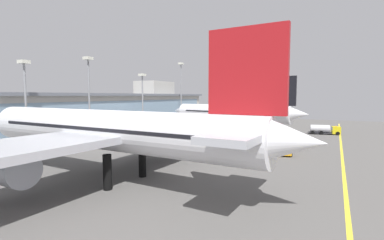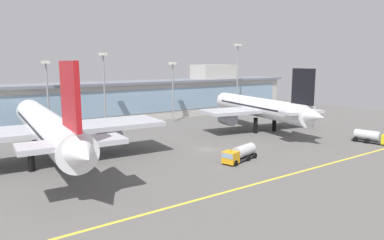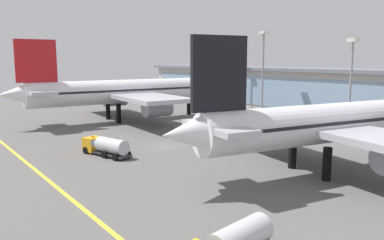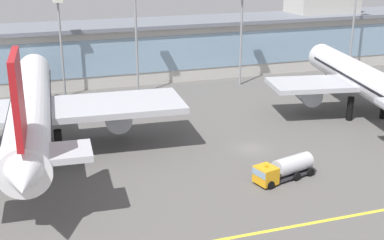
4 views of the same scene
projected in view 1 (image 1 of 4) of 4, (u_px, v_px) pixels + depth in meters
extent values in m
plane|color=#5B5956|center=(233.00, 149.00, 64.96)|extent=(188.31, 188.31, 0.00)
cube|color=yellow|center=(342.00, 158.00, 55.13)|extent=(150.65, 0.50, 0.01)
cube|color=beige|center=(84.00, 116.00, 85.10)|extent=(134.51, 12.00, 11.87)
cube|color=#84A3BC|center=(99.00, 115.00, 82.35)|extent=(129.13, 0.20, 7.59)
cube|color=slate|center=(83.00, 95.00, 84.57)|extent=(137.51, 14.00, 0.80)
cube|color=beige|center=(155.00, 89.00, 121.18)|extent=(16.00, 10.00, 6.00)
cylinder|color=black|center=(107.00, 172.00, 36.37)|extent=(1.10, 1.10, 4.54)
cylinder|color=black|center=(142.00, 162.00, 42.24)|extent=(1.10, 1.10, 4.54)
cylinder|color=black|center=(33.00, 151.00, 50.16)|extent=(1.10, 1.10, 4.54)
cylinder|color=white|center=(106.00, 130.00, 40.78)|extent=(8.54, 47.47, 5.68)
cone|color=white|center=(9.00, 122.00, 53.44)|extent=(5.70, 5.43, 5.39)
cone|color=white|center=(293.00, 141.00, 27.95)|extent=(5.20, 6.53, 4.83)
cube|color=#84A3BC|center=(19.00, 117.00, 51.56)|extent=(4.49, 4.23, 1.70)
cube|color=black|center=(106.00, 127.00, 40.75)|extent=(8.13, 39.93, 0.45)
cube|color=#B7BAC1|center=(106.00, 135.00, 40.84)|extent=(44.68, 13.99, 0.91)
cylinder|color=#999EA8|center=(9.00, 167.00, 31.25)|extent=(4.34, 6.37, 3.98)
cylinder|color=#999EA8|center=(151.00, 138.00, 52.52)|extent=(4.34, 6.37, 3.98)
cube|color=red|center=(247.00, 71.00, 29.77)|extent=(1.20, 8.52, 9.09)
cube|color=#B7BAC1|center=(246.00, 134.00, 30.32)|extent=(14.39, 6.04, 0.73)
cylinder|color=black|center=(235.00, 128.00, 87.01)|extent=(1.10, 1.10, 4.16)
cylinder|color=black|center=(244.00, 126.00, 92.02)|extent=(1.10, 1.10, 4.16)
cylinder|color=black|center=(194.00, 124.00, 99.82)|extent=(1.10, 1.10, 4.16)
cylinder|color=silver|center=(231.00, 113.00, 90.93)|extent=(11.47, 38.36, 5.19)
cone|color=silver|center=(180.00, 111.00, 103.05)|extent=(5.64, 5.43, 4.93)
cone|color=silver|center=(298.00, 114.00, 78.63)|extent=(5.31, 6.37, 4.41)
cube|color=#84A3BC|center=(187.00, 109.00, 101.16)|extent=(4.45, 4.23, 1.56)
cube|color=black|center=(231.00, 112.00, 90.90)|extent=(10.50, 32.37, 0.42)
cube|color=#B7BAC1|center=(231.00, 115.00, 90.99)|extent=(33.81, 14.46, 0.83)
cylinder|color=#999EA8|center=(212.00, 123.00, 84.60)|extent=(4.41, 5.48, 3.64)
cylinder|color=#999EA8|center=(240.00, 119.00, 99.34)|extent=(4.41, 5.48, 3.64)
cube|color=black|center=(284.00, 91.00, 80.50)|extent=(1.76, 6.85, 8.31)
cube|color=#B7BAC1|center=(283.00, 112.00, 81.01)|extent=(11.03, 5.87, 0.66)
cylinder|color=black|center=(291.00, 154.00, 56.20)|extent=(1.14, 0.58, 1.10)
cylinder|color=black|center=(277.00, 153.00, 56.71)|extent=(1.14, 0.58, 1.10)
cylinder|color=black|center=(288.00, 150.00, 60.59)|extent=(1.14, 0.58, 1.10)
cylinder|color=black|center=(276.00, 149.00, 61.11)|extent=(1.14, 0.58, 1.10)
cylinder|color=black|center=(287.00, 148.00, 63.05)|extent=(1.14, 0.58, 1.10)
cylinder|color=black|center=(275.00, 147.00, 63.57)|extent=(1.14, 0.58, 1.10)
cube|color=#2D2D33|center=(282.00, 150.00, 60.68)|extent=(7.91, 4.23, 0.30)
cube|color=orange|center=(284.00, 149.00, 56.65)|extent=(2.94, 3.12, 2.20)
cube|color=#84A3BC|center=(284.00, 147.00, 56.60)|extent=(3.00, 3.04, 0.88)
cylinder|color=silver|center=(282.00, 144.00, 61.10)|extent=(5.99, 3.68, 2.30)
cube|color=orange|center=(284.00, 143.00, 56.54)|extent=(0.30, 0.40, 0.20)
cylinder|color=black|center=(336.00, 132.00, 89.05)|extent=(0.48, 1.14, 1.10)
cylinder|color=black|center=(338.00, 133.00, 86.57)|extent=(0.48, 1.14, 1.10)
cylinder|color=black|center=(320.00, 132.00, 90.35)|extent=(0.48, 1.14, 1.10)
cylinder|color=black|center=(322.00, 133.00, 87.87)|extent=(0.48, 1.14, 1.10)
cylinder|color=black|center=(312.00, 132.00, 91.08)|extent=(0.48, 1.14, 1.10)
cylinder|color=black|center=(313.00, 133.00, 88.60)|extent=(0.48, 1.14, 1.10)
cube|color=#2D2D33|center=(322.00, 133.00, 89.07)|extent=(3.60, 7.85, 0.30)
cube|color=yellow|center=(336.00, 130.00, 87.82)|extent=(2.96, 2.75, 2.20)
cube|color=#84A3BC|center=(336.00, 129.00, 87.78)|extent=(2.88, 2.82, 0.88)
cylinder|color=silver|center=(320.00, 129.00, 89.11)|extent=(3.22, 5.89, 2.30)
cube|color=orange|center=(336.00, 126.00, 87.72)|extent=(0.30, 0.40, 0.20)
cylinder|color=gray|center=(143.00, 105.00, 90.94)|extent=(0.44, 0.44, 18.11)
cube|color=silver|center=(142.00, 75.00, 90.14)|extent=(1.80, 1.80, 0.70)
cylinder|color=gray|center=(89.00, 102.00, 70.54)|extent=(0.44, 0.44, 20.63)
cube|color=silver|center=(88.00, 58.00, 69.63)|extent=(1.80, 1.80, 0.70)
cylinder|color=gray|center=(181.00, 95.00, 116.93)|extent=(0.44, 0.44, 24.51)
cube|color=silver|center=(181.00, 64.00, 115.86)|extent=(1.80, 1.80, 0.70)
cylinder|color=gray|center=(26.00, 109.00, 59.37)|extent=(0.44, 0.44, 18.48)
cube|color=silver|center=(24.00, 62.00, 58.55)|extent=(1.80, 1.80, 0.70)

